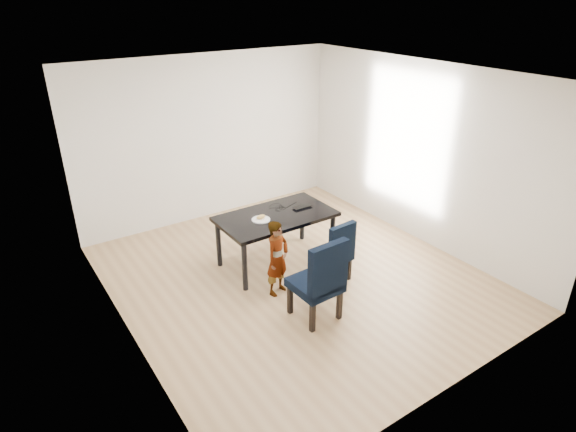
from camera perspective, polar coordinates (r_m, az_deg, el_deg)
floor at (r=6.65m, az=0.97°, el=-7.29°), size 4.50×5.00×0.01m
ceiling at (r=5.66m, az=1.18°, el=16.46°), size 4.50×5.00×0.01m
wall_back at (r=8.09m, az=-9.31°, el=9.05°), size 4.50×0.01×2.70m
wall_front at (r=4.44m, az=20.14°, el=-6.61°), size 4.50×0.01×2.70m
wall_left at (r=5.18m, az=-19.82°, el=-1.81°), size 0.01×5.00×2.70m
wall_right at (r=7.48m, az=15.47°, el=7.10°), size 0.01×5.00×2.70m
dining_table at (r=6.81m, az=-1.42°, el=-2.71°), size 1.60×0.90×0.75m
chair_left at (r=5.65m, az=3.24°, el=-7.31°), size 0.53×0.55×1.07m
chair_right at (r=6.43m, az=5.24°, el=-4.01°), size 0.46×0.47×0.88m
child at (r=6.08m, az=-1.25°, el=-5.02°), size 0.43×0.35×1.01m
plate at (r=6.50m, az=-3.23°, el=-0.44°), size 0.31×0.31×0.01m
sandwich at (r=6.50m, az=-3.24°, el=-0.10°), size 0.15×0.10×0.05m
laptop at (r=6.89m, az=1.51°, el=1.22°), size 0.30×0.20×0.02m
cable_tangle at (r=6.82m, az=-0.88°, el=0.87°), size 0.18×0.18×0.01m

